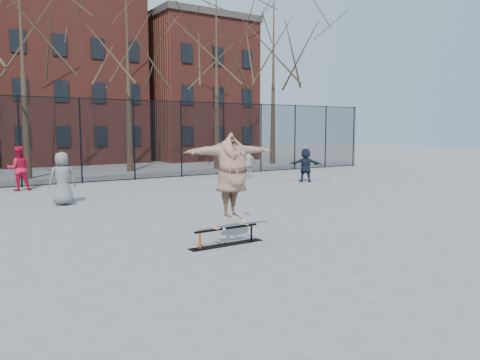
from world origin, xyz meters
TOP-DOWN VIEW (x-y plane):
  - ground at (0.00, 0.00)m, footprint 100.00×100.00m
  - skate_rail at (-1.92, -0.62)m, footprint 1.82×0.28m
  - skateboard at (-1.78, -0.62)m, footprint 0.85×0.20m
  - skater at (-1.78, -0.62)m, footprint 2.29×0.64m
  - bystander_grey at (-3.63, 7.03)m, footprint 0.90×0.61m
  - bystander_red at (-4.26, 11.83)m, footprint 0.94×0.76m
  - bystander_white at (6.28, 10.35)m, footprint 0.89×0.37m
  - bystander_navy at (7.70, 7.61)m, footprint 1.51×1.27m
  - fence at (-0.01, 13.00)m, footprint 34.03×0.07m
  - tree_row at (-0.25, 17.15)m, footprint 33.66×7.46m
  - rowhouses at (0.72, 26.00)m, footprint 29.00×7.00m

SIDE VIEW (x-z plane):
  - ground at x=0.00m, z-range 0.00..0.00m
  - skate_rail at x=-1.92m, z-range -0.04..0.36m
  - skateboard at x=-1.78m, z-range 0.40..0.50m
  - bystander_white at x=6.28m, z-range 0.00..1.52m
  - bystander_navy at x=7.70m, z-range 0.00..1.63m
  - bystander_grey at x=-3.63m, z-range 0.00..1.80m
  - bystander_red at x=-4.26m, z-range 0.00..1.85m
  - skater at x=-1.78m, z-range 0.50..2.36m
  - fence at x=-0.01m, z-range 0.05..4.05m
  - rowhouses at x=0.72m, z-range -0.44..12.56m
  - tree_row at x=-0.25m, z-range 2.02..12.69m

